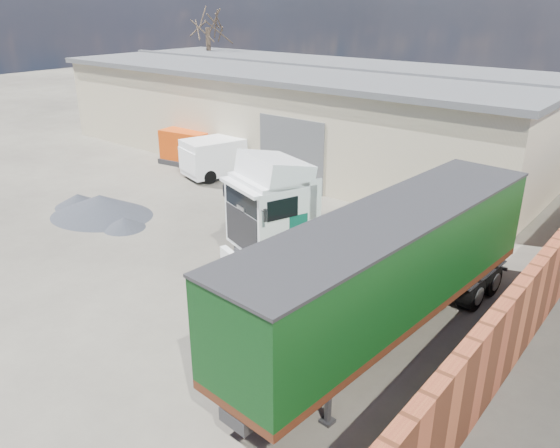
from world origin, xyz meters
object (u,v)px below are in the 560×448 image
Objects in this scene: panel_van at (226,156)px; orange_skip at (189,149)px; box_trailer at (393,264)px; tractor_unit at (290,219)px; bare_tree at (207,15)px.

orange_skip is (-3.25, 0.21, -0.21)m from panel_van.
panel_van is (-14.59, 8.52, -1.29)m from box_trailer.
box_trailer is at bearing -2.02° from tractor_unit.
bare_tree is 15.08m from orange_skip.
bare_tree is at bearing 160.56° from tractor_unit.
panel_van is at bearing -41.35° from bare_tree.
tractor_unit is at bearing -17.53° from panel_van.
box_trailer is 16.94m from panel_van.
orange_skip is at bearing 157.97° from box_trailer.
box_trailer is (26.41, -18.92, -5.56)m from bare_tree.
box_trailer is at bearing -35.62° from bare_tree.
panel_van is 1.59× the size of orange_skip.
box_trailer is (5.02, -1.93, 0.57)m from tractor_unit.
panel_van is at bearing 164.49° from tractor_unit.
tractor_unit is 0.56× the size of box_trailer.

